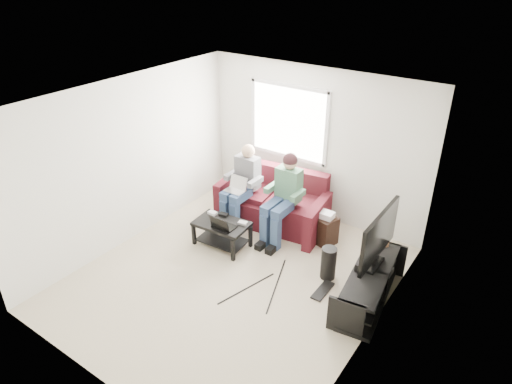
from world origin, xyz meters
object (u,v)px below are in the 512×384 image
tv_stand (369,287)px  tv (379,237)px  sofa (273,204)px  subwoofer (328,263)px  coffee_table (222,229)px  end_table (325,229)px

tv_stand → tv: size_ratio=1.43×
tv_stand → tv: bearing=91.5°
sofa → tv_stand: (2.16, -1.00, -0.10)m
sofa → subwoofer: 1.73m
subwoofer → coffee_table: bearing=-172.3°
end_table → tv: bearing=-35.6°
tv → subwoofer: bearing=177.2°
tv → tv_stand: bearing=-88.5°
coffee_table → end_table: size_ratio=1.56×
tv → coffee_table: bearing=-175.2°
coffee_table → tv: bearing=4.8°
sofa → tv_stand: sofa is taller
tv_stand → subwoofer: (-0.67, 0.13, 0.02)m
sofa → subwoofer: bearing=-30.1°
coffee_table → subwoofer: size_ratio=1.79×
end_table → subwoofer: bearing=-59.9°
coffee_table → tv: tv is taller
tv_stand → tv: (-0.00, 0.10, 0.74)m
sofa → end_table: bearing=-5.8°
coffee_table → subwoofer: (1.74, 0.23, -0.06)m
tv_stand → tv: 0.74m
tv_stand → end_table: (-1.11, 0.89, 0.03)m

